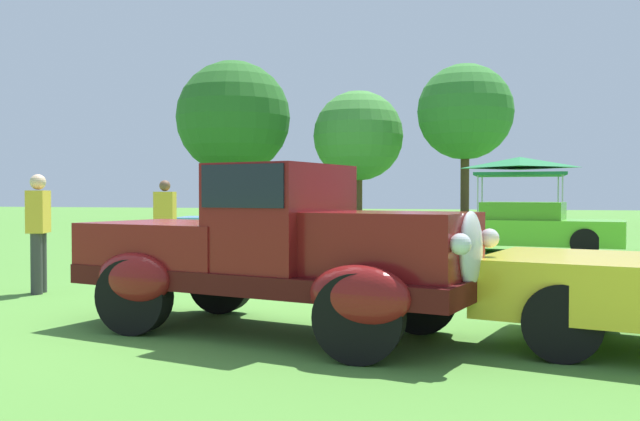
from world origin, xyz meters
TOP-DOWN VIEW (x-y plane):
  - ground_plane at (0.00, 0.00)m, footprint 120.00×120.00m
  - feature_pickup_truck at (0.67, -0.39)m, footprint 4.42×2.51m
  - show_car_skyblue at (-3.89, 10.51)m, footprint 4.32×2.45m
  - show_car_lime at (3.23, 10.55)m, footprint 4.45×2.27m
  - spectator_between_cars at (-3.53, 1.34)m, footprint 0.37×0.46m
  - spectator_by_row at (-3.80, 5.48)m, footprint 0.43×0.30m
  - canopy_tent_left_field at (3.00, 18.04)m, footprint 2.97×2.97m
  - treeline_far_left at (-12.02, 28.05)m, footprint 6.18×6.18m
  - treeline_mid_left at (-5.38, 29.50)m, footprint 4.84×4.84m
  - treeline_center at (0.28, 29.18)m, footprint 4.88×4.88m

SIDE VIEW (x-z plane):
  - ground_plane at x=0.00m, z-range 0.00..0.00m
  - show_car_skyblue at x=-3.89m, z-range -0.01..1.21m
  - show_car_lime at x=3.23m, z-range -0.01..1.21m
  - feature_pickup_truck at x=0.67m, z-range 0.01..1.71m
  - spectator_between_cars at x=-3.53m, z-range 0.07..1.76m
  - spectator_by_row at x=-3.80m, z-range 0.07..1.76m
  - canopy_tent_left_field at x=3.00m, z-range 1.07..3.78m
  - treeline_mid_left at x=-5.38m, z-range 1.06..8.05m
  - treeline_far_left at x=-12.02m, z-range 1.23..9.90m
  - treeline_center at x=0.28m, z-range 1.57..9.65m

